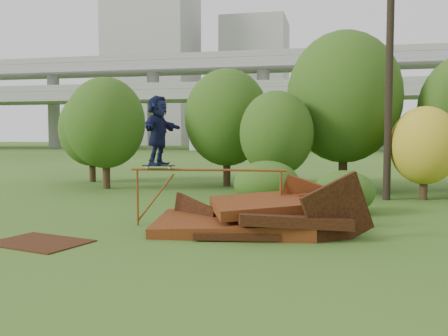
% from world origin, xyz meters
% --- Properties ---
extents(ground, '(240.00, 240.00, 0.00)m').
position_xyz_m(ground, '(0.00, 0.00, 0.00)').
color(ground, '#2D5116').
rests_on(ground, ground).
extents(scrap_pile, '(5.63, 3.00, 2.00)m').
position_xyz_m(scrap_pile, '(0.15, 1.40, 0.35)').
color(scrap_pile, '#461E0C').
rests_on(scrap_pile, ground).
extents(grind_rail, '(4.20, 0.52, 1.58)m').
position_xyz_m(grind_rail, '(-1.22, 1.90, 1.24)').
color(grind_rail, brown).
rests_on(grind_rail, ground).
extents(skateboard, '(0.89, 0.33, 0.09)m').
position_xyz_m(skateboard, '(-2.58, 1.75, 1.65)').
color(skateboard, black).
rests_on(skateboard, grind_rail).
extents(skater, '(0.80, 1.82, 1.89)m').
position_xyz_m(skater, '(-2.58, 1.75, 2.62)').
color(skater, '#111637').
rests_on(skater, skateboard).
extents(flat_plate, '(2.43, 1.99, 0.03)m').
position_xyz_m(flat_plate, '(-4.52, -0.93, 0.01)').
color(flat_plate, '#371A0B').
rests_on(flat_plate, ground).
extents(tree_0, '(3.61, 3.61, 5.09)m').
position_xyz_m(tree_0, '(-8.12, 9.93, 3.00)').
color(tree_0, black).
rests_on(tree_0, ground).
extents(tree_1, '(4.03, 4.03, 5.60)m').
position_xyz_m(tree_1, '(-2.96, 12.22, 3.28)').
color(tree_1, black).
rests_on(tree_1, ground).
extents(tree_2, '(3.03, 3.03, 4.28)m').
position_xyz_m(tree_2, '(-0.24, 9.30, 2.52)').
color(tree_2, black).
rests_on(tree_2, ground).
extents(tree_3, '(5.11, 5.11, 7.09)m').
position_xyz_m(tree_3, '(2.46, 11.94, 4.14)').
color(tree_3, black).
rests_on(tree_3, ground).
extents(tree_4, '(2.58, 2.58, 3.56)m').
position_xyz_m(tree_4, '(5.43, 9.02, 2.07)').
color(tree_4, black).
rests_on(tree_4, ground).
extents(tree_6, '(3.36, 3.36, 4.70)m').
position_xyz_m(tree_6, '(-10.26, 12.73, 2.76)').
color(tree_6, black).
rests_on(tree_6, ground).
extents(shrub_left, '(2.30, 2.12, 1.59)m').
position_xyz_m(shrub_left, '(-0.19, 6.03, 0.80)').
color(shrub_left, '#244713').
rests_on(shrub_left, ground).
extents(shrub_right, '(1.93, 1.77, 1.37)m').
position_xyz_m(shrub_right, '(2.41, 5.02, 0.68)').
color(shrub_right, '#244713').
rests_on(shrub_right, ground).
extents(utility_pole, '(1.40, 0.28, 10.39)m').
position_xyz_m(utility_pole, '(4.05, 8.70, 5.27)').
color(utility_pole, black).
rests_on(utility_pole, ground).
extents(freeway_overpass, '(160.00, 15.00, 13.70)m').
position_xyz_m(freeway_overpass, '(0.00, 62.92, 10.32)').
color(freeway_overpass, gray).
rests_on(freeway_overpass, ground).
extents(building_left, '(18.00, 16.00, 35.00)m').
position_xyz_m(building_left, '(-38.00, 95.00, 17.50)').
color(building_left, '#9E9E99').
rests_on(building_left, ground).
extents(building_right, '(14.00, 14.00, 28.00)m').
position_xyz_m(building_right, '(-16.00, 102.00, 14.00)').
color(building_right, '#9E9E99').
rests_on(building_right, ground).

